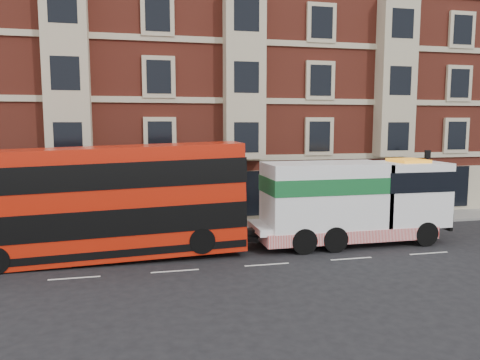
{
  "coord_description": "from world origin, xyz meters",
  "views": [
    {
      "loc": [
        -5.59,
        -19.05,
        6.16
      ],
      "look_at": [
        -0.29,
        4.0,
        3.26
      ],
      "focal_mm": 35.0,
      "sensor_mm": 36.0,
      "label": 1
    }
  ],
  "objects": [
    {
      "name": "victorian_terrace",
      "position": [
        0.5,
        15.0,
        10.07
      ],
      "size": [
        45.0,
        12.0,
        20.4
      ],
      "color": "maroon",
      "rests_on": "ground"
    },
    {
      "name": "sidewalk",
      "position": [
        0.0,
        7.5,
        0.07
      ],
      "size": [
        90.0,
        3.0,
        0.15
      ],
      "primitive_type": "cube",
      "color": "slate",
      "rests_on": "ground"
    },
    {
      "name": "lamp_post_east",
      "position": [
        12.0,
        6.2,
        2.68
      ],
      "size": [
        0.35,
        0.15,
        4.35
      ],
      "color": "black",
      "rests_on": "sidewalk"
    },
    {
      "name": "tow_truck",
      "position": [
        5.15,
        2.54,
        2.23
      ],
      "size": [
        10.07,
        2.98,
        4.2
      ],
      "color": "white",
      "rests_on": "ground"
    },
    {
      "name": "double_decker_bus",
      "position": [
        -6.92,
        2.54,
        2.7
      ],
      "size": [
        12.58,
        2.89,
        5.09
      ],
      "color": "red",
      "rests_on": "ground"
    },
    {
      "name": "ground",
      "position": [
        0.0,
        0.0,
        0.0
      ],
      "size": [
        120.0,
        120.0,
        0.0
      ],
      "primitive_type": "plane",
      "color": "black",
      "rests_on": "ground"
    },
    {
      "name": "lamp_post_west",
      "position": [
        -6.0,
        6.2,
        2.68
      ],
      "size": [
        0.35,
        0.15,
        4.35
      ],
      "color": "black",
      "rests_on": "sidewalk"
    }
  ]
}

